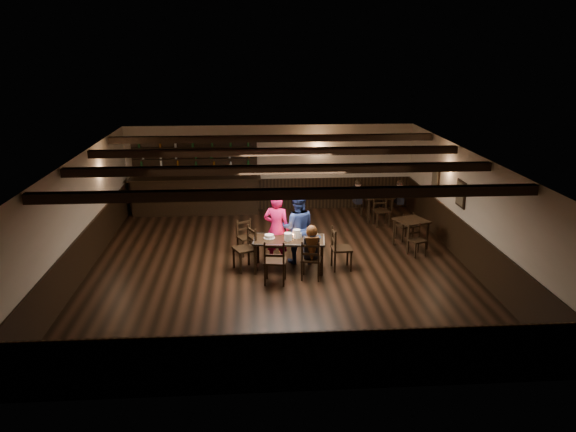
{
  "coord_description": "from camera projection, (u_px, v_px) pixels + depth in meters",
  "views": [
    {
      "loc": [
        -0.65,
        -12.38,
        5.08
      ],
      "look_at": [
        0.23,
        0.2,
        1.22
      ],
      "focal_mm": 35.0,
      "sensor_mm": 36.0,
      "label": 1
    }
  ],
  "objects": [
    {
      "name": "menu_red",
      "position": [
        312.0,
        241.0,
        12.87
      ],
      "size": [
        0.3,
        0.23,
        0.0
      ],
      "primitive_type": "cube",
      "rotation": [
        0.0,
        0.0,
        0.17
      ],
      "color": "maroon",
      "rests_on": "dining_table"
    },
    {
      "name": "man_blue",
      "position": [
        297.0,
        228.0,
        13.46
      ],
      "size": [
        0.9,
        0.73,
        1.74
      ],
      "primitive_type": "imported",
      "rotation": [
        0.0,
        0.0,
        3.06
      ],
      "color": "navy",
      "rests_on": "ground"
    },
    {
      "name": "back_table_a",
      "position": [
        411.0,
        224.0,
        14.49
      ],
      "size": [
        0.95,
        0.95,
        0.75
      ],
      "color": "black",
      "rests_on": "ground"
    },
    {
      "name": "ground",
      "position": [
        279.0,
        267.0,
        13.34
      ],
      "size": [
        10.0,
        10.0,
        0.0
      ],
      "primitive_type": "plane",
      "color": "black",
      "rests_on": "ground"
    },
    {
      "name": "bg_patron_left",
      "position": [
        358.0,
        192.0,
        16.94
      ],
      "size": [
        0.26,
        0.37,
        0.72
      ],
      "color": "black",
      "rests_on": "ground"
    },
    {
      "name": "plate_stack_a",
      "position": [
        288.0,
        237.0,
        12.92
      ],
      "size": [
        0.19,
        0.19,
        0.18
      ],
      "primitive_type": "cylinder",
      "color": "white",
      "rests_on": "dining_table"
    },
    {
      "name": "bar_counter",
      "position": [
        196.0,
        190.0,
        17.47
      ],
      "size": [
        4.05,
        0.7,
        2.2
      ],
      "color": "black",
      "rests_on": "ground"
    },
    {
      "name": "back_table_b",
      "position": [
        377.0,
        198.0,
        16.89
      ],
      "size": [
        0.95,
        0.95,
        0.75
      ],
      "color": "black",
      "rests_on": "ground"
    },
    {
      "name": "chair_far_pushed",
      "position": [
        245.0,
        234.0,
        14.1
      ],
      "size": [
        0.54,
        0.54,
        0.89
      ],
      "color": "black",
      "rests_on": "ground"
    },
    {
      "name": "chair_end_right",
      "position": [
        338.0,
        245.0,
        13.09
      ],
      "size": [
        0.47,
        0.49,
        1.01
      ],
      "color": "black",
      "rests_on": "ground"
    },
    {
      "name": "chair_near_right",
      "position": [
        311.0,
        257.0,
        12.49
      ],
      "size": [
        0.51,
        0.5,
        0.93
      ],
      "color": "black",
      "rests_on": "ground"
    },
    {
      "name": "woman_pink",
      "position": [
        277.0,
        229.0,
        13.43
      ],
      "size": [
        0.71,
        0.56,
        1.71
      ],
      "primitive_type": "imported",
      "rotation": [
        0.0,
        0.0,
        2.87
      ],
      "color": "#F91D42",
      "rests_on": "ground"
    },
    {
      "name": "chair_near_left",
      "position": [
        275.0,
        259.0,
        12.24
      ],
      "size": [
        0.54,
        0.52,
        1.02
      ],
      "color": "black",
      "rests_on": "ground"
    },
    {
      "name": "drink_glass",
      "position": [
        300.0,
        235.0,
        13.12
      ],
      "size": [
        0.07,
        0.07,
        0.11
      ],
      "primitive_type": "cylinder",
      "color": "silver",
      "rests_on": "dining_table"
    },
    {
      "name": "seated_person",
      "position": [
        312.0,
        244.0,
        12.46
      ],
      "size": [
        0.34,
        0.51,
        0.84
      ],
      "color": "black",
      "rests_on": "ground"
    },
    {
      "name": "pepper_shaker",
      "position": [
        307.0,
        239.0,
        12.88
      ],
      "size": [
        0.04,
        0.04,
        0.09
      ],
      "primitive_type": "cylinder",
      "color": "#A5A8AD",
      "rests_on": "dining_table"
    },
    {
      "name": "plate_stack_b",
      "position": [
        297.0,
        234.0,
        13.08
      ],
      "size": [
        0.17,
        0.17,
        0.2
      ],
      "primitive_type": "cylinder",
      "color": "white",
      "rests_on": "dining_table"
    },
    {
      "name": "bg_patron_right",
      "position": [
        400.0,
        192.0,
        16.9
      ],
      "size": [
        0.23,
        0.36,
        0.72
      ],
      "color": "black",
      "rests_on": "ground"
    },
    {
      "name": "room_shell",
      "position": [
        279.0,
        196.0,
        12.87
      ],
      "size": [
        9.02,
        10.02,
        2.71
      ],
      "color": "beige",
      "rests_on": "ground"
    },
    {
      "name": "chair_end_left",
      "position": [
        248.0,
        245.0,
        13.1
      ],
      "size": [
        0.61,
        0.63,
        1.03
      ],
      "color": "black",
      "rests_on": "ground"
    },
    {
      "name": "tea_light",
      "position": [
        290.0,
        237.0,
        13.12
      ],
      "size": [
        0.06,
        0.06,
        0.06
      ],
      "color": "#A5A8AD",
      "rests_on": "dining_table"
    },
    {
      "name": "dining_table",
      "position": [
        289.0,
        242.0,
        13.05
      ],
      "size": [
        1.73,
        1.0,
        0.75
      ],
      "color": "black",
      "rests_on": "ground"
    },
    {
      "name": "salt_shaker",
      "position": [
        304.0,
        238.0,
        12.94
      ],
      "size": [
        0.03,
        0.03,
        0.08
      ],
      "primitive_type": "cylinder",
      "color": "silver",
      "rests_on": "dining_table"
    },
    {
      "name": "cake",
      "position": [
        269.0,
        236.0,
        13.08
      ],
      "size": [
        0.27,
        0.27,
        0.09
      ],
      "color": "white",
      "rests_on": "dining_table"
    },
    {
      "name": "menu_blue",
      "position": [
        315.0,
        237.0,
        13.16
      ],
      "size": [
        0.28,
        0.21,
        0.0
      ],
      "primitive_type": "cube",
      "rotation": [
        0.0,
        0.0,
        0.08
      ],
      "color": "navy",
      "rests_on": "dining_table"
    }
  ]
}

